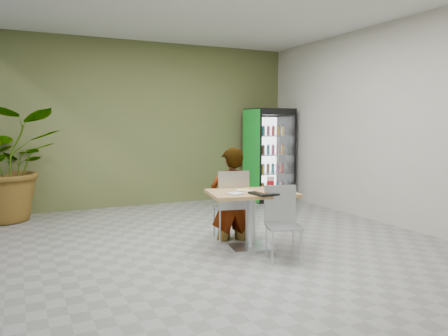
{
  "coord_description": "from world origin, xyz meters",
  "views": [
    {
      "loc": [
        -2.33,
        -4.92,
        1.6
      ],
      "look_at": [
        0.22,
        0.46,
        1.0
      ],
      "focal_mm": 35.0,
      "sensor_mm": 36.0,
      "label": 1
    }
  ],
  "objects_px": {
    "seated_woman": "(231,204)",
    "cafeteria_tray": "(270,193)",
    "chair_near": "(282,217)",
    "beverage_fridge": "(269,155)",
    "chair_far": "(232,200)",
    "potted_plant": "(7,165)",
    "soda_cup": "(270,183)",
    "dining_table": "(251,208)"
  },
  "relations": [
    {
      "from": "cafeteria_tray",
      "to": "potted_plant",
      "type": "bearing_deg",
      "value": 130.12
    },
    {
      "from": "dining_table",
      "to": "chair_far",
      "type": "bearing_deg",
      "value": 92.84
    },
    {
      "from": "soda_cup",
      "to": "cafeteria_tray",
      "type": "height_order",
      "value": "soda_cup"
    },
    {
      "from": "seated_woman",
      "to": "cafeteria_tray",
      "type": "distance_m",
      "value": 0.88
    },
    {
      "from": "dining_table",
      "to": "beverage_fridge",
      "type": "distance_m",
      "value": 3.75
    },
    {
      "from": "seated_woman",
      "to": "soda_cup",
      "type": "distance_m",
      "value": 0.7
    },
    {
      "from": "chair_near",
      "to": "cafeteria_tray",
      "type": "distance_m",
      "value": 0.34
    },
    {
      "from": "soda_cup",
      "to": "cafeteria_tray",
      "type": "distance_m",
      "value": 0.35
    },
    {
      "from": "chair_far",
      "to": "potted_plant",
      "type": "relative_size",
      "value": 0.52
    },
    {
      "from": "chair_near",
      "to": "soda_cup",
      "type": "bearing_deg",
      "value": 91.96
    },
    {
      "from": "chair_far",
      "to": "seated_woman",
      "type": "xyz_separation_m",
      "value": [
        0.02,
        0.05,
        -0.08
      ]
    },
    {
      "from": "chair_far",
      "to": "chair_near",
      "type": "height_order",
      "value": "chair_far"
    },
    {
      "from": "chair_near",
      "to": "soda_cup",
      "type": "relative_size",
      "value": 5.0
    },
    {
      "from": "dining_table",
      "to": "chair_far",
      "type": "relative_size",
      "value": 1.22
    },
    {
      "from": "chair_near",
      "to": "seated_woman",
      "type": "xyz_separation_m",
      "value": [
        -0.14,
        1.06,
        -0.02
      ]
    },
    {
      "from": "soda_cup",
      "to": "potted_plant",
      "type": "height_order",
      "value": "potted_plant"
    },
    {
      "from": "chair_far",
      "to": "cafeteria_tray",
      "type": "xyz_separation_m",
      "value": [
        0.13,
        -0.78,
        0.19
      ]
    },
    {
      "from": "chair_near",
      "to": "beverage_fridge",
      "type": "bearing_deg",
      "value": 79.99
    },
    {
      "from": "chair_far",
      "to": "soda_cup",
      "type": "distance_m",
      "value": 0.64
    },
    {
      "from": "soda_cup",
      "to": "chair_near",
      "type": "bearing_deg",
      "value": -107.17
    },
    {
      "from": "soda_cup",
      "to": "cafeteria_tray",
      "type": "xyz_separation_m",
      "value": [
        -0.19,
        -0.29,
        -0.07
      ]
    },
    {
      "from": "beverage_fridge",
      "to": "potted_plant",
      "type": "xyz_separation_m",
      "value": [
        -4.95,
        0.15,
        -0.03
      ]
    },
    {
      "from": "chair_far",
      "to": "potted_plant",
      "type": "height_order",
      "value": "potted_plant"
    },
    {
      "from": "dining_table",
      "to": "seated_woman",
      "type": "distance_m",
      "value": 0.56
    },
    {
      "from": "dining_table",
      "to": "potted_plant",
      "type": "distance_m",
      "value": 4.3
    },
    {
      "from": "potted_plant",
      "to": "dining_table",
      "type": "bearing_deg",
      "value": -48.68
    },
    {
      "from": "seated_woman",
      "to": "dining_table",
      "type": "bearing_deg",
      "value": 102.01
    },
    {
      "from": "dining_table",
      "to": "potted_plant",
      "type": "height_order",
      "value": "potted_plant"
    },
    {
      "from": "dining_table",
      "to": "soda_cup",
      "type": "height_order",
      "value": "soda_cup"
    },
    {
      "from": "chair_near",
      "to": "seated_woman",
      "type": "distance_m",
      "value": 1.07
    },
    {
      "from": "seated_woman",
      "to": "potted_plant",
      "type": "xyz_separation_m",
      "value": [
        -2.82,
        2.66,
        0.44
      ]
    },
    {
      "from": "chair_far",
      "to": "chair_near",
      "type": "distance_m",
      "value": 1.02
    },
    {
      "from": "chair_far",
      "to": "chair_near",
      "type": "relative_size",
      "value": 1.11
    },
    {
      "from": "cafeteria_tray",
      "to": "dining_table",
      "type": "bearing_deg",
      "value": 111.9
    },
    {
      "from": "chair_near",
      "to": "potted_plant",
      "type": "bearing_deg",
      "value": 147.71
    },
    {
      "from": "chair_far",
      "to": "beverage_fridge",
      "type": "xyz_separation_m",
      "value": [
        2.15,
        2.56,
        0.39
      ]
    },
    {
      "from": "soda_cup",
      "to": "beverage_fridge",
      "type": "bearing_deg",
      "value": 59.03
    },
    {
      "from": "chair_near",
      "to": "cafeteria_tray",
      "type": "bearing_deg",
      "value": 116.02
    },
    {
      "from": "chair_far",
      "to": "chair_near",
      "type": "bearing_deg",
      "value": 110.54
    },
    {
      "from": "chair_far",
      "to": "soda_cup",
      "type": "xyz_separation_m",
      "value": [
        0.32,
        -0.48,
        0.26
      ]
    },
    {
      "from": "chair_near",
      "to": "soda_cup",
      "type": "height_order",
      "value": "soda_cup"
    },
    {
      "from": "chair_far",
      "to": "beverage_fridge",
      "type": "distance_m",
      "value": 3.36
    }
  ]
}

